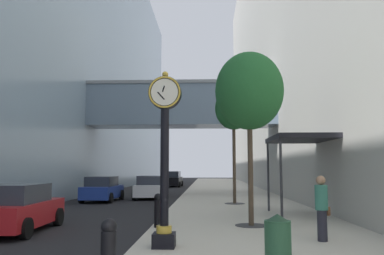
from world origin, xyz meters
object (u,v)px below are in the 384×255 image
object	(u,v)px
bollard_third	(158,209)
car_white_trailing	(151,187)
bollard_nearest	(108,251)
car_black_mid	(173,179)
car_red_far	(16,209)
pedestrian_walking	(322,206)
car_blue_near	(102,189)
trash_bin	(278,240)
street_tree_mid_near	(234,109)
street_clock	(165,149)
street_tree_near	(249,92)

from	to	relation	value
bollard_third	car_white_trailing	world-z (taller)	car_white_trailing
bollard_nearest	bollard_third	distance (m)	6.51
car_black_mid	car_white_trailing	bearing A→B (deg)	-89.94
car_red_far	bollard_third	bearing A→B (deg)	3.67
pedestrian_walking	car_blue_near	xyz separation A→B (m)	(-9.74, 13.82, -0.30)
trash_bin	car_black_mid	world-z (taller)	car_black_mid
bollard_nearest	trash_bin	bearing A→B (deg)	23.59
street_tree_mid_near	street_clock	bearing A→B (deg)	-102.03
trash_bin	street_tree_mid_near	bearing A→B (deg)	89.60
car_black_mid	car_red_far	xyz separation A→B (m)	(-2.38, -31.48, -0.07)
car_blue_near	pedestrian_walking	bearing A→B (deg)	-54.83
car_black_mid	car_red_far	bearing A→B (deg)	-94.32
trash_bin	car_blue_near	size ratio (longest dim) A/B	0.26
pedestrian_walking	car_blue_near	distance (m)	16.90
street_clock	car_blue_near	distance (m)	15.91
bollard_third	pedestrian_walking	distance (m)	5.27
street_tree_near	car_black_mid	distance (m)	31.40
car_blue_near	car_red_far	world-z (taller)	same
street_tree_near	car_blue_near	bearing A→B (deg)	126.38
car_blue_near	car_black_mid	distance (m)	19.83
street_clock	street_tree_mid_near	xyz separation A→B (m)	(2.56, 12.03, 2.82)
bollard_nearest	car_red_far	bearing A→B (deg)	126.89
bollard_nearest	street_tree_mid_near	world-z (taller)	street_tree_mid_near
street_clock	street_tree_near	bearing A→B (deg)	55.67
bollard_third	car_white_trailing	bearing A→B (deg)	99.18
street_tree_mid_near	car_white_trailing	xyz separation A→B (m)	(-5.40, 5.25, -4.63)
street_tree_mid_near	car_black_mid	size ratio (longest dim) A/B	1.40
street_tree_near	car_blue_near	xyz separation A→B (m)	(-8.13, 11.04, -4.01)
trash_bin	car_red_far	world-z (taller)	car_red_far
trash_bin	bollard_nearest	bearing A→B (deg)	-156.41
bollard_nearest	car_black_mid	xyz separation A→B (m)	(-2.28, 37.69, 0.11)
bollard_nearest	car_red_far	xyz separation A→B (m)	(-4.67, 6.22, 0.04)
street_tree_mid_near	pedestrian_walking	size ratio (longest dim) A/B	3.73
bollard_third	trash_bin	size ratio (longest dim) A/B	1.06
street_clock	bollard_nearest	size ratio (longest dim) A/B	3.99
bollard_nearest	street_tree_mid_near	bearing A→B (deg)	78.42
street_clock	pedestrian_walking	bearing A→B (deg)	13.21
bollard_third	trash_bin	distance (m)	6.01
street_clock	car_red_far	size ratio (longest dim) A/B	1.07
car_black_mid	bollard_third	bearing A→B (deg)	-85.81
street_clock	pedestrian_walking	size ratio (longest dim) A/B	2.54
pedestrian_walking	car_red_far	size ratio (longest dim) A/B	0.42
street_tree_near	car_red_far	xyz separation A→B (m)	(-7.80, -0.79, -4.01)
pedestrian_walking	car_red_far	distance (m)	9.61
car_red_far	car_white_trailing	xyz separation A→B (m)	(2.40, 14.32, 0.00)
bollard_nearest	street_tree_mid_near	xyz separation A→B (m)	(3.13, 15.29, 4.67)
bollard_nearest	pedestrian_walking	distance (m)	6.36
bollard_nearest	car_black_mid	bearing A→B (deg)	93.47
car_red_far	car_white_trailing	distance (m)	14.52
street_tree_near	street_tree_mid_near	size ratio (longest dim) A/B	0.93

